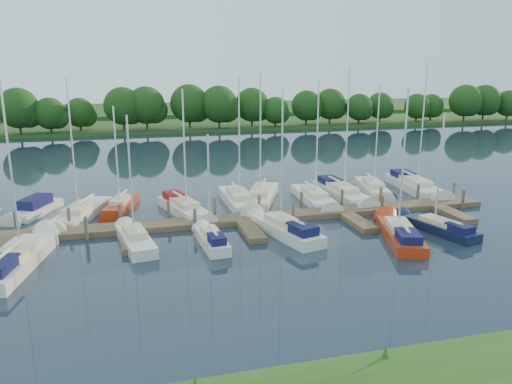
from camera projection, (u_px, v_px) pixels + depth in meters
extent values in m
plane|color=#182331|center=(272.00, 261.00, 29.43)|extent=(260.00, 260.00, 0.00)
cube|color=brown|center=(241.00, 219.00, 36.88)|extent=(40.00, 2.00, 0.40)
cube|color=brown|center=(131.00, 242.00, 32.08)|extent=(1.20, 4.00, 0.40)
cube|color=brown|center=(251.00, 232.00, 34.07)|extent=(1.20, 4.00, 0.40)
cube|color=brown|center=(358.00, 223.00, 36.06)|extent=(1.20, 4.00, 0.40)
cube|color=brown|center=(454.00, 214.00, 38.05)|extent=(1.20, 4.00, 0.40)
cylinder|color=#473D33|center=(16.00, 225.00, 34.13)|extent=(0.24, 0.24, 2.00)
cylinder|color=#473D33|center=(69.00, 221.00, 34.99)|extent=(0.24, 0.24, 2.00)
cylinder|color=#473D33|center=(120.00, 218.00, 35.85)|extent=(0.24, 0.24, 2.00)
cylinder|color=#473D33|center=(169.00, 214.00, 36.71)|extent=(0.24, 0.24, 2.00)
cylinder|color=#473D33|center=(215.00, 211.00, 37.57)|extent=(0.24, 0.24, 2.00)
cylinder|color=#473D33|center=(259.00, 208.00, 38.43)|extent=(0.24, 0.24, 2.00)
cylinder|color=#473D33|center=(301.00, 205.00, 39.29)|extent=(0.24, 0.24, 2.00)
cylinder|color=#473D33|center=(342.00, 202.00, 40.15)|extent=(0.24, 0.24, 2.00)
cylinder|color=#473D33|center=(380.00, 199.00, 41.01)|extent=(0.24, 0.24, 2.00)
cylinder|color=#473D33|center=(418.00, 196.00, 41.87)|extent=(0.24, 0.24, 2.00)
cylinder|color=#473D33|center=(453.00, 194.00, 42.73)|extent=(0.24, 0.24, 2.00)
cylinder|color=#473D33|center=(86.00, 231.00, 32.88)|extent=(0.24, 0.24, 2.00)
cylinder|color=#473D33|center=(195.00, 223.00, 34.67)|extent=(0.24, 0.24, 2.00)
cylinder|color=#473D33|center=(293.00, 215.00, 36.46)|extent=(0.24, 0.24, 2.00)
cylinder|color=#473D33|center=(382.00, 208.00, 38.25)|extent=(0.24, 0.24, 2.00)
cylinder|color=#473D33|center=(463.00, 202.00, 40.05)|extent=(0.24, 0.24, 2.00)
cube|color=#224119|center=(165.00, 123.00, 99.68)|extent=(180.00, 30.00, 0.60)
cube|color=#335826|center=(156.00, 111.00, 123.02)|extent=(220.00, 40.00, 1.40)
cylinder|color=#38281C|center=(21.00, 131.00, 80.53)|extent=(0.36, 0.36, 2.24)
sphere|color=#133C10|center=(19.00, 114.00, 79.87)|extent=(5.22, 5.22, 5.22)
sphere|color=#133C10|center=(27.00, 118.00, 80.52)|extent=(3.73, 3.73, 3.73)
cylinder|color=#38281C|center=(49.00, 131.00, 81.28)|extent=(0.36, 0.36, 2.17)
sphere|color=#133C10|center=(47.00, 114.00, 80.63)|extent=(5.07, 5.07, 5.07)
sphere|color=#133C10|center=(55.00, 119.00, 81.27)|extent=(3.62, 3.62, 3.62)
cylinder|color=#38281C|center=(92.00, 127.00, 83.24)|extent=(0.36, 0.36, 2.82)
sphere|color=#133C10|center=(91.00, 106.00, 82.40)|extent=(6.57, 6.57, 6.57)
sphere|color=#133C10|center=(100.00, 112.00, 83.17)|extent=(4.69, 4.69, 4.69)
cylinder|color=#38281C|center=(119.00, 126.00, 86.55)|extent=(0.36, 0.36, 2.46)
sphere|color=#133C10|center=(118.00, 109.00, 85.82)|extent=(5.73, 5.73, 5.73)
sphere|color=#133C10|center=(126.00, 113.00, 86.51)|extent=(4.09, 4.09, 4.09)
cylinder|color=#38281C|center=(153.00, 128.00, 85.65)|extent=(0.36, 0.36, 2.02)
sphere|color=#133C10|center=(152.00, 113.00, 85.05)|extent=(4.72, 4.72, 4.72)
sphere|color=#133C10|center=(158.00, 117.00, 85.65)|extent=(3.37, 3.37, 3.37)
cylinder|color=#38281C|center=(194.00, 125.00, 86.97)|extent=(0.36, 0.36, 2.61)
sphere|color=#133C10|center=(193.00, 107.00, 86.20)|extent=(6.08, 6.08, 6.08)
sphere|color=#133C10|center=(201.00, 112.00, 86.92)|extent=(4.35, 4.35, 4.35)
cylinder|color=#38281C|center=(218.00, 125.00, 90.81)|extent=(0.36, 0.36, 1.98)
sphere|color=#133C10|center=(218.00, 111.00, 90.22)|extent=(4.63, 4.63, 4.63)
sphere|color=#133C10|center=(223.00, 115.00, 90.81)|extent=(3.31, 3.31, 3.31)
cylinder|color=#38281C|center=(248.00, 122.00, 92.25)|extent=(0.36, 0.36, 2.67)
sphere|color=#133C10|center=(248.00, 104.00, 91.46)|extent=(6.22, 6.22, 6.22)
sphere|color=#133C10|center=(255.00, 109.00, 92.20)|extent=(4.45, 4.45, 4.45)
cylinder|color=#38281C|center=(276.00, 121.00, 94.08)|extent=(0.36, 0.36, 2.46)
sphere|color=#133C10|center=(276.00, 105.00, 93.35)|extent=(5.75, 5.75, 5.75)
sphere|color=#133C10|center=(282.00, 109.00, 94.04)|extent=(4.11, 4.11, 4.11)
cylinder|color=#38281C|center=(300.00, 120.00, 94.91)|extent=(0.36, 0.36, 2.73)
sphere|color=#133C10|center=(301.00, 102.00, 94.10)|extent=(6.37, 6.37, 6.37)
sphere|color=#133C10|center=(307.00, 107.00, 94.85)|extent=(4.55, 4.55, 4.55)
cylinder|color=#38281C|center=(333.00, 121.00, 95.87)|extent=(0.36, 0.36, 2.14)
sphere|color=#133C10|center=(333.00, 107.00, 95.23)|extent=(4.98, 4.98, 4.98)
sphere|color=#133C10|center=(338.00, 111.00, 95.86)|extent=(3.56, 3.56, 3.56)
cylinder|color=#38281C|center=(361.00, 121.00, 94.67)|extent=(0.36, 0.36, 2.50)
sphere|color=#133C10|center=(362.00, 105.00, 93.93)|extent=(5.84, 5.84, 5.84)
sphere|color=#133C10|center=(367.00, 109.00, 94.63)|extent=(4.17, 4.17, 4.17)
cylinder|color=#38281C|center=(388.00, 120.00, 97.78)|extent=(0.36, 0.36, 2.30)
sphere|color=#133C10|center=(389.00, 105.00, 97.10)|extent=(5.37, 5.37, 5.37)
sphere|color=#133C10|center=(393.00, 109.00, 97.76)|extent=(3.84, 3.84, 3.84)
cylinder|color=#38281C|center=(414.00, 119.00, 99.67)|extent=(0.36, 0.36, 2.20)
sphere|color=#133C10|center=(415.00, 105.00, 99.02)|extent=(5.13, 5.13, 5.13)
sphere|color=#133C10|center=(419.00, 109.00, 99.66)|extent=(3.66, 3.66, 3.66)
cylinder|color=#38281C|center=(439.00, 119.00, 99.47)|extent=(0.36, 0.36, 2.14)
sphere|color=#133C10|center=(440.00, 106.00, 98.83)|extent=(4.98, 4.98, 4.98)
sphere|color=#133C10|center=(444.00, 109.00, 99.46)|extent=(3.56, 3.56, 3.56)
cylinder|color=#38281C|center=(467.00, 117.00, 101.18)|extent=(0.36, 0.36, 2.78)
sphere|color=#133C10|center=(469.00, 100.00, 100.36)|extent=(6.49, 6.49, 6.49)
sphere|color=#133C10|center=(474.00, 104.00, 101.12)|extent=(4.64, 4.64, 4.64)
cylinder|color=#38281C|center=(489.00, 118.00, 102.05)|extent=(0.36, 0.36, 2.22)
sphere|color=#133C10|center=(490.00, 104.00, 101.39)|extent=(5.18, 5.18, 5.18)
sphere|color=#133C10|center=(494.00, 108.00, 102.04)|extent=(3.70, 3.70, 3.70)
cube|color=silver|center=(36.00, 212.00, 38.93)|extent=(3.60, 5.46, 0.96)
cone|color=silver|center=(16.00, 222.00, 36.43)|extent=(1.40, 1.77, 0.86)
cube|color=#121441|center=(35.00, 202.00, 38.74)|extent=(2.38, 3.17, 0.87)
cube|color=silver|center=(83.00, 215.00, 38.19)|extent=(4.32, 7.50, 1.05)
cone|color=silver|center=(61.00, 229.00, 34.69)|extent=(1.80, 2.73, 1.01)
cube|color=beige|center=(80.00, 208.00, 37.68)|extent=(2.52, 3.58, 0.48)
cylinder|color=silver|center=(72.00, 146.00, 36.17)|extent=(0.12, 0.12, 9.77)
cylinder|color=silver|center=(85.00, 199.00, 38.63)|extent=(1.18, 3.11, 0.10)
cylinder|color=silver|center=(85.00, 199.00, 38.63)|extent=(1.15, 2.80, 0.20)
cube|color=#AC2B0F|center=(122.00, 207.00, 40.32)|extent=(2.96, 5.87, 1.00)
cone|color=#AC2B0F|center=(112.00, 217.00, 37.57)|extent=(1.27, 2.12, 0.79)
cube|color=beige|center=(120.00, 200.00, 39.89)|extent=(1.79, 2.76, 0.45)
cylinder|color=silver|center=(116.00, 156.00, 38.72)|extent=(0.12, 0.12, 7.64)
cylinder|color=silver|center=(123.00, 193.00, 40.63)|extent=(0.74, 2.49, 0.10)
cylinder|color=silver|center=(123.00, 193.00, 40.63)|extent=(0.77, 2.24, 0.20)
cube|color=silver|center=(183.00, 211.00, 39.10)|extent=(3.57, 6.81, 1.14)
cone|color=silver|center=(201.00, 222.00, 36.37)|extent=(1.52, 2.46, 0.92)
cube|color=beige|center=(185.00, 203.00, 38.64)|extent=(2.14, 3.21, 0.52)
cube|color=maroon|center=(174.00, 196.00, 40.42)|extent=(1.78, 2.24, 0.57)
cylinder|color=silver|center=(184.00, 149.00, 37.34)|extent=(0.12, 0.12, 8.85)
cylinder|color=silver|center=(179.00, 195.00, 39.36)|extent=(0.91, 2.86, 0.10)
cylinder|color=silver|center=(179.00, 195.00, 39.36)|extent=(0.92, 2.57, 0.20)
cube|color=silver|center=(238.00, 202.00, 41.78)|extent=(2.06, 7.29, 1.17)
cone|color=silver|center=(248.00, 214.00, 38.36)|extent=(1.03, 2.55, 1.02)
cube|color=beige|center=(239.00, 194.00, 41.26)|extent=(1.54, 3.28, 0.53)
cylinder|color=silver|center=(239.00, 138.00, 39.76)|extent=(0.12, 0.12, 9.83)
cylinder|color=silver|center=(236.00, 186.00, 42.18)|extent=(0.11, 3.28, 0.10)
cylinder|color=silver|center=(236.00, 186.00, 42.18)|extent=(0.21, 2.91, 0.20)
cube|color=silver|center=(262.00, 198.00, 42.89)|extent=(4.93, 7.70, 1.18)
cone|color=silver|center=(255.00, 210.00, 39.30)|extent=(2.01, 2.82, 1.05)
cube|color=beige|center=(261.00, 191.00, 42.34)|extent=(2.80, 3.72, 0.54)
cylinder|color=silver|center=(260.00, 134.00, 40.80)|extent=(0.12, 0.12, 10.11)
cylinder|color=silver|center=(263.00, 183.00, 43.31)|extent=(1.45, 3.13, 0.10)
cylinder|color=silver|center=(263.00, 183.00, 43.31)|extent=(1.39, 2.82, 0.20)
cube|color=silver|center=(313.00, 199.00, 42.68)|extent=(2.37, 7.16, 1.06)
cone|color=silver|center=(327.00, 210.00, 39.33)|extent=(1.13, 2.52, 0.99)
cube|color=beige|center=(314.00, 192.00, 42.18)|extent=(1.66, 3.26, 0.48)
cylinder|color=silver|center=(317.00, 139.00, 40.73)|extent=(0.12, 0.12, 9.53)
cylinder|color=silver|center=(311.00, 185.00, 43.10)|extent=(0.28, 3.18, 0.10)
cylinder|color=silver|center=(311.00, 185.00, 43.10)|extent=(0.36, 2.83, 0.20)
cube|color=silver|center=(340.00, 195.00, 44.09)|extent=(2.44, 7.77, 1.15)
cone|color=silver|center=(361.00, 206.00, 40.52)|extent=(1.18, 2.73, 1.08)
cube|color=beige|center=(342.00, 188.00, 43.55)|extent=(1.74, 3.52, 0.52)
cube|color=#121441|center=(330.00, 180.00, 45.89)|extent=(1.59, 2.36, 0.58)
cylinder|color=silver|center=(347.00, 131.00, 41.97)|extent=(0.12, 0.12, 10.39)
cylinder|color=silver|center=(337.00, 180.00, 44.52)|extent=(0.23, 3.46, 0.10)
cylinder|color=silver|center=(337.00, 180.00, 44.52)|extent=(0.31, 3.08, 0.20)
cube|color=silver|center=(372.00, 190.00, 45.90)|extent=(3.33, 6.85, 1.11)
cone|color=silver|center=(381.00, 199.00, 42.70)|extent=(1.43, 2.46, 0.92)
cube|color=beige|center=(373.00, 183.00, 45.41)|extent=(2.04, 3.21, 0.50)
cylinder|color=silver|center=(377.00, 137.00, 44.05)|extent=(0.12, 0.12, 8.91)
cylinder|color=silver|center=(371.00, 177.00, 46.27)|extent=(0.79, 2.91, 0.10)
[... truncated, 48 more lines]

